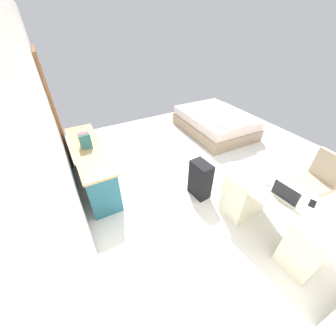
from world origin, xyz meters
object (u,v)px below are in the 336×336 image
Objects in this scene: office_chair at (313,185)px; laptop at (287,195)px; desk at (275,213)px; bed at (215,123)px; cell_phone_near_laptop at (312,204)px; credenza at (92,166)px; figurine_small at (82,134)px; suitcase_black at (200,180)px; computer_mouse at (269,183)px.

office_chair is 1.04m from laptop.
desk is at bearing -42.25° from laptop.
cell_phone_near_laptop is at bearing 159.57° from bed.
bed is at bearing -40.19° from cell_phone_near_laptop.
desk is 0.92m from office_chair.
figurine_small is (0.40, 0.00, 0.42)m from credenza.
cell_phone_near_laptop is 3.52m from figurine_small.
office_chair is 0.49× the size of bed.
cell_phone_near_laptop is at bearing -138.38° from laptop.
suitcase_black reaches higher than bed.
office_chair is 2.90× the size of laptop.
credenza is 13.24× the size of cell_phone_near_laptop.
figurine_small reaches higher than bed.
credenza is 0.93× the size of bed.
office_chair is at bearing -132.44° from figurine_small.
computer_mouse is (-2.02, -1.85, 0.38)m from credenza.
desk is 14.80× the size of computer_mouse.
office_chair is 1.47× the size of suitcase_black.
office_chair is at bearing -101.57° from computer_mouse.
laptop reaches higher than computer_mouse.
credenza is 18.00× the size of computer_mouse.
computer_mouse is at bearing -5.24° from laptop.
desk is 3.25m from figurine_small.
suitcase_black is at bearing 20.58° from desk.
credenza is 2.82× the size of suitcase_black.
suitcase_black is at bearing 135.30° from bed.
suitcase_black is 1.52m from cell_phone_near_laptop.
bed is 2.94m from computer_mouse.
credenza is (2.15, 2.78, -0.05)m from office_chair.
suitcase_black is (1.09, 0.41, -0.07)m from desk.
cell_phone_near_laptop is (-0.34, 0.77, 0.32)m from office_chair.
credenza reaches higher than suitcase_black.
office_chair is 2.75m from bed.
suitcase_black is at bearing 20.08° from computer_mouse.
laptop reaches higher than cell_phone_near_laptop.
suitcase_black is at bearing -127.98° from credenza.
cell_phone_near_laptop is at bearing -151.39° from desk.
cell_phone_near_laptop is (-0.47, -0.16, -0.01)m from computer_mouse.
office_chair is 1.67m from suitcase_black.
desk is 4.57× the size of laptop.
bed is at bearing -49.21° from suitcase_black.
laptop is (-2.28, -1.82, 0.42)m from credenza.
credenza is at bearing 38.70° from computer_mouse.
office_chair is 0.91m from cell_phone_near_laptop.
figurine_small reaches higher than computer_mouse.
desk is 10.89× the size of cell_phone_near_laptop.
cell_phone_near_laptop reaches higher than suitcase_black.
laptop is 2.38× the size of cell_phone_near_laptop.
cell_phone_near_laptop is at bearing -145.16° from figurine_small.
cell_phone_near_laptop reaches higher than credenza.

